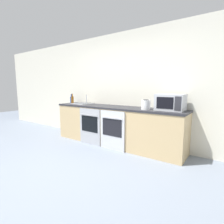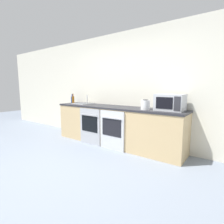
{
  "view_description": "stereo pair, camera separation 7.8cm",
  "coord_description": "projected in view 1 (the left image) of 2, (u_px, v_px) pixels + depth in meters",
  "views": [
    {
      "loc": [
        2.23,
        -1.54,
        1.33
      ],
      "look_at": [
        -0.09,
        1.74,
        0.76
      ],
      "focal_mm": 28.0,
      "sensor_mm": 36.0,
      "label": 1
    },
    {
      "loc": [
        2.29,
        -1.5,
        1.33
      ],
      "look_at": [
        -0.09,
        1.74,
        0.76
      ],
      "focal_mm": 28.0,
      "sensor_mm": 36.0,
      "label": 2
    }
  ],
  "objects": [
    {
      "name": "ground_plane",
      "position": [
        52.0,
        174.0,
        2.7
      ],
      "size": [
        16.0,
        16.0,
        0.0
      ],
      "primitive_type": "plane",
      "color": "gray"
    },
    {
      "name": "wall_back",
      "position": [
        123.0,
        89.0,
        4.2
      ],
      "size": [
        10.0,
        0.06,
        2.6
      ],
      "color": "silver",
      "rests_on": "ground_plane"
    },
    {
      "name": "counter_back",
      "position": [
        115.0,
        126.0,
        4.05
      ],
      "size": [
        3.19,
        0.64,
        0.89
      ],
      "color": "tan",
      "rests_on": "ground_plane"
    },
    {
      "name": "oven_left",
      "position": [
        90.0,
        126.0,
        4.07
      ],
      "size": [
        0.61,
        0.06,
        0.84
      ],
      "color": "#A8AAAF",
      "rests_on": "ground_plane"
    },
    {
      "name": "oven_right",
      "position": [
        112.0,
        130.0,
        3.7
      ],
      "size": [
        0.61,
        0.06,
        0.84
      ],
      "color": "silver",
      "rests_on": "ground_plane"
    },
    {
      "name": "microwave",
      "position": [
        171.0,
        102.0,
        3.29
      ],
      "size": [
        0.51,
        0.39,
        0.31
      ],
      "color": "#B7BABF",
      "rests_on": "counter_back"
    },
    {
      "name": "bottle_amber",
      "position": [
        72.0,
        100.0,
        4.72
      ],
      "size": [
        0.07,
        0.07,
        0.26
      ],
      "color": "#8C5114",
      "rests_on": "counter_back"
    },
    {
      "name": "bottle_blue",
      "position": [
        71.0,
        100.0,
        4.84
      ],
      "size": [
        0.07,
        0.07,
        0.25
      ],
      "color": "#234793",
      "rests_on": "counter_back"
    },
    {
      "name": "kettle",
      "position": [
        146.0,
        105.0,
        3.43
      ],
      "size": [
        0.18,
        0.18,
        0.2
      ],
      "color": "white",
      "rests_on": "counter_back"
    },
    {
      "name": "sink",
      "position": [
        82.0,
        103.0,
        4.64
      ],
      "size": [
        0.45,
        0.42,
        0.24
      ],
      "color": "#B7BABF",
      "rests_on": "counter_back"
    }
  ]
}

